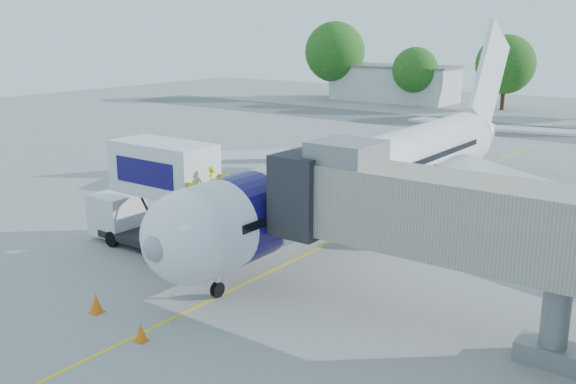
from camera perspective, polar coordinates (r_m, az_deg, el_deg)
The scene contains 12 objects.
ground at distance 33.94m, azimuth 4.66°, elevation -4.06°, with size 160.00×160.00×0.00m, color #989895.
guidance_line at distance 33.94m, azimuth 4.66°, elevation -4.06°, with size 0.15×70.00×0.01m, color yellow.
taxiway_strip at distance 72.25m, azimuth 22.63°, elevation 4.78°, with size 120.00×10.00×0.01m, color #59595B.
aircraft at distance 36.61m, azimuth 8.17°, elevation 2.00°, with size 34.17×37.73×11.35m.
jet_bridge at distance 23.17m, azimuth 12.52°, elevation -1.95°, with size 13.90×3.20×6.60m.
catering_hiloader at distance 31.87m, azimuth -11.69°, elevation -0.38°, with size 8.50×2.44×5.50m.
safety_cone_a at distance 26.23m, azimuth -16.69°, elevation -9.47°, with size 0.50×0.50×0.79m.
safety_cone_b at distance 23.64m, azimuth -12.95°, elevation -12.09°, with size 0.43×0.43×0.69m.
outbuilding_left at distance 98.60m, azimuth 9.40°, elevation 9.54°, with size 18.40×8.40×5.30m.
tree_a at distance 100.46m, azimuth 4.19°, elevation 12.31°, with size 9.14×9.14×11.66m.
tree_b at distance 93.13m, azimuth 11.23°, elevation 10.58°, with size 6.37×6.37×8.12m.
tree_c at distance 90.68m, azimuth 18.76°, elevation 10.69°, with size 7.75×7.75×9.89m.
Camera 1 is at (16.85, -27.43, 10.74)m, focal length 40.00 mm.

